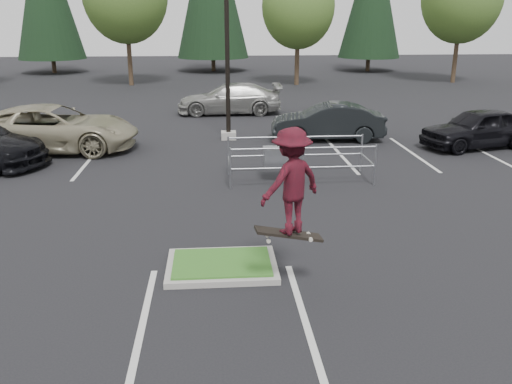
{
  "coord_description": "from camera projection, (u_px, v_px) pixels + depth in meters",
  "views": [
    {
      "loc": [
        -0.09,
        -9.9,
        4.87
      ],
      "look_at": [
        0.81,
        1.5,
        1.12
      ],
      "focal_mm": 38.0,
      "sensor_mm": 36.0,
      "label": 1
    }
  ],
  "objects": [
    {
      "name": "ground",
      "position": [
        222.0,
        269.0,
        10.9
      ],
      "size": [
        120.0,
        120.0,
        0.0
      ],
      "primitive_type": "plane",
      "color": "black",
      "rests_on": "ground"
    },
    {
      "name": "grass_median",
      "position": [
        222.0,
        265.0,
        10.88
      ],
      "size": [
        2.2,
        1.6,
        0.16
      ],
      "color": "#A19E96",
      "rests_on": "ground"
    },
    {
      "name": "stall_lines",
      "position": [
        174.0,
        182.0,
        16.51
      ],
      "size": [
        22.62,
        17.6,
        0.01
      ],
      "color": "silver",
      "rests_on": "ground"
    },
    {
      "name": "light_pole",
      "position": [
        227.0,
        23.0,
        20.89
      ],
      "size": [
        0.7,
        0.6,
        10.12
      ],
      "color": "#A19E96",
      "rests_on": "ground"
    },
    {
      "name": "decid_c",
      "position": [
        298.0,
        9.0,
        37.97
      ],
      "size": [
        5.12,
        5.12,
        8.38
      ],
      "color": "#38281C",
      "rests_on": "ground"
    },
    {
      "name": "decid_d",
      "position": [
        461.0,
        0.0,
        39.13
      ],
      "size": [
        5.76,
        5.76,
        9.43
      ],
      "color": "#38281C",
      "rests_on": "ground"
    },
    {
      "name": "cart_corral",
      "position": [
        283.0,
        156.0,
        16.53
      ],
      "size": [
        4.37,
        1.59,
        1.24
      ],
      "rotation": [
        0.0,
        0.0,
        0.0
      ],
      "color": "gray",
      "rests_on": "ground"
    },
    {
      "name": "skateboarder",
      "position": [
        290.0,
        182.0,
        9.38
      ],
      "size": [
        1.41,
        1.23,
        2.09
      ],
      "rotation": [
        0.0,
        0.0,
        3.69
      ],
      "color": "black",
      "rests_on": "ground"
    },
    {
      "name": "car_l_tan",
      "position": [
        53.0,
        128.0,
        20.1
      ],
      "size": [
        6.29,
        3.16,
        1.71
      ],
      "primitive_type": "imported",
      "rotation": [
        0.0,
        0.0,
        1.52
      ],
      "color": "gray",
      "rests_on": "ground"
    },
    {
      "name": "car_r_charc",
      "position": [
        328.0,
        122.0,
        21.9
      ],
      "size": [
        4.61,
        1.87,
        1.49
      ],
      "primitive_type": "imported",
      "rotation": [
        0.0,
        0.0,
        4.65
      ],
      "color": "black",
      "rests_on": "ground"
    },
    {
      "name": "car_r_black",
      "position": [
        479.0,
        128.0,
        20.64
      ],
      "size": [
        4.73,
        2.81,
        1.51
      ],
      "primitive_type": "imported",
      "rotation": [
        0.0,
        0.0,
        4.96
      ],
      "color": "black",
      "rests_on": "ground"
    },
    {
      "name": "car_far_silver",
      "position": [
        229.0,
        99.0,
        27.77
      ],
      "size": [
        5.32,
        2.19,
        1.54
      ],
      "primitive_type": "imported",
      "rotation": [
        0.0,
        0.0,
        4.71
      ],
      "color": "#999994",
      "rests_on": "ground"
    }
  ]
}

